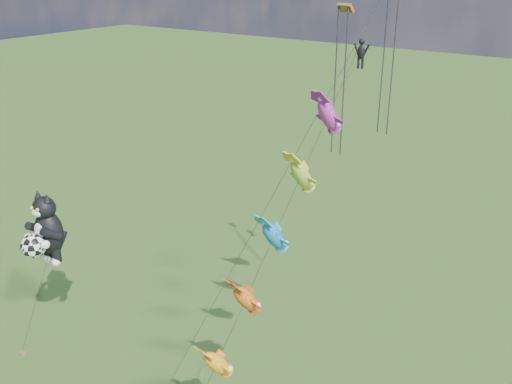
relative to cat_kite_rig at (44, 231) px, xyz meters
The scene contains 4 objects.
ground 9.18m from the cat_kite_rig, 63.58° to the right, with size 300.00×300.00×0.00m, color #1A3B0E.
cat_kite_rig is the anchor object (origin of this frame).
fish_windsock_rig 16.33m from the cat_kite_rig, 11.36° to the left, with size 2.60×15.82×20.58m.
parafoil_rig 22.58m from the cat_kite_rig, 34.70° to the left, with size 7.41×16.32×24.79m.
Camera 1 is at (29.17, -17.29, 25.35)m, focal length 40.00 mm.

